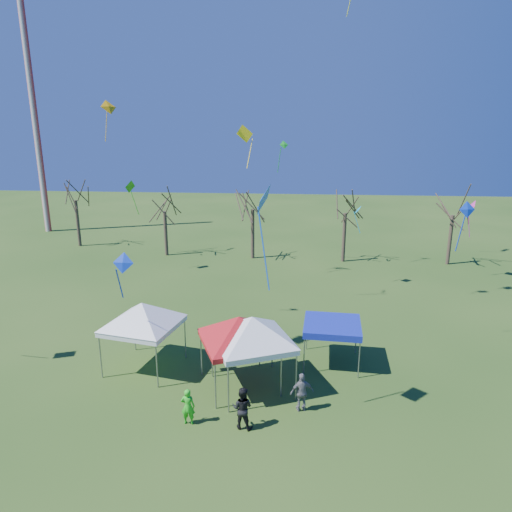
% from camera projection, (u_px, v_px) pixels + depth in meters
% --- Properties ---
extents(ground, '(140.00, 140.00, 0.00)m').
position_uv_depth(ground, '(250.00, 412.00, 19.54)').
color(ground, '#264A17').
rests_on(ground, ground).
extents(radio_mast, '(0.70, 0.70, 25.00)m').
position_uv_depth(radio_mast, '(35.00, 123.00, 51.41)').
color(radio_mast, silver).
rests_on(radio_mast, ground).
extents(tree_0, '(3.83, 3.83, 8.44)m').
position_uv_depth(tree_0, '(74.00, 183.00, 46.00)').
color(tree_0, '#3D2D21').
rests_on(tree_0, ground).
extents(tree_1, '(3.42, 3.42, 7.54)m').
position_uv_depth(tree_1, '(164.00, 195.00, 42.64)').
color(tree_1, '#3D2D21').
rests_on(tree_1, ground).
extents(tree_2, '(3.71, 3.71, 8.18)m').
position_uv_depth(tree_2, '(253.00, 191.00, 41.49)').
color(tree_2, '#3D2D21').
rests_on(tree_2, ground).
extents(tree_3, '(3.59, 3.59, 7.91)m').
position_uv_depth(tree_3, '(346.00, 195.00, 40.46)').
color(tree_3, '#3D2D21').
rests_on(tree_3, ground).
extents(tree_4, '(3.58, 3.58, 7.89)m').
position_uv_depth(tree_4, '(455.00, 197.00, 39.58)').
color(tree_4, '#3D2D21').
rests_on(tree_4, ground).
extents(tent_white_west, '(4.50, 4.50, 4.05)m').
position_uv_depth(tent_white_west, '(142.00, 307.00, 22.36)').
color(tent_white_west, gray).
rests_on(tent_white_west, ground).
extents(tent_white_mid, '(4.36, 4.36, 4.13)m').
position_uv_depth(tent_white_mid, '(252.00, 322.00, 20.50)').
color(tent_white_mid, gray).
rests_on(tent_white_mid, ground).
extents(tent_red, '(4.25, 4.25, 4.02)m').
position_uv_depth(tent_red, '(239.00, 322.00, 20.75)').
color(tent_red, gray).
rests_on(tent_red, ground).
extents(tent_blue, '(3.01, 3.01, 2.23)m').
position_uv_depth(tent_blue, '(332.00, 326.00, 23.14)').
color(tent_blue, gray).
rests_on(tent_blue, ground).
extents(person_green, '(0.58, 0.38, 1.57)m').
position_uv_depth(person_green, '(188.00, 406.00, 18.57)').
color(person_green, '#2AD221').
rests_on(person_green, ground).
extents(person_grey, '(1.10, 0.70, 1.75)m').
position_uv_depth(person_grey, '(302.00, 392.00, 19.43)').
color(person_grey, slate).
rests_on(person_grey, ground).
extents(person_dark, '(0.97, 0.82, 1.79)m').
position_uv_depth(person_dark, '(242.00, 408.00, 18.29)').
color(person_dark, black).
rests_on(person_dark, ground).
extents(kite_13, '(0.98, 1.20, 2.87)m').
position_uv_depth(kite_13, '(130.00, 187.00, 36.85)').
color(kite_13, green).
rests_on(kite_13, ground).
extents(kite_1, '(0.99, 0.50, 2.20)m').
position_uv_depth(kite_1, '(123.00, 264.00, 20.14)').
color(kite_1, '#1236C0').
rests_on(kite_1, ground).
extents(kite_17, '(0.94, 0.57, 2.79)m').
position_uv_depth(kite_17, '(467.00, 211.00, 24.08)').
color(kite_17, blue).
rests_on(kite_17, ground).
extents(kite_22, '(1.00, 0.91, 2.73)m').
position_uv_depth(kite_22, '(284.00, 146.00, 38.75)').
color(kite_22, green).
rests_on(kite_22, ground).
extents(kite_5, '(0.79, 1.34, 4.13)m').
position_uv_depth(kite_5, '(262.00, 201.00, 16.43)').
color(kite_5, blue).
rests_on(kite_5, ground).
extents(kite_11, '(1.64, 1.28, 3.27)m').
position_uv_depth(kite_11, '(245.00, 134.00, 34.36)').
color(kite_11, yellow).
rests_on(kite_11, ground).
extents(kite_2, '(1.63, 1.70, 3.61)m').
position_uv_depth(kite_2, '(109.00, 107.00, 39.80)').
color(kite_2, '#FFAF0D').
rests_on(kite_2, ground).
extents(kite_19, '(0.66, 0.90, 2.23)m').
position_uv_depth(kite_19, '(358.00, 210.00, 33.81)').
color(kite_19, '#0D9DC4').
rests_on(kite_19, ground).
extents(kite_12, '(0.49, 0.97, 3.03)m').
position_uv_depth(kite_12, '(472.00, 206.00, 35.55)').
color(kite_12, '#D72F9A').
rests_on(kite_12, ground).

